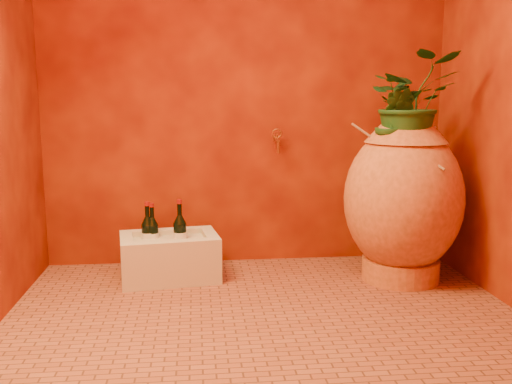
{
  "coord_description": "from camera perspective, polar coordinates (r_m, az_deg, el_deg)",
  "views": [
    {
      "loc": [
        -0.32,
        -2.57,
        1.05
      ],
      "look_at": [
        -0.01,
        0.35,
        0.56
      ],
      "focal_mm": 40.0,
      "sensor_mm": 36.0,
      "label": 1
    }
  ],
  "objects": [
    {
      "name": "plant_main",
      "position": [
        3.29,
        15.24,
        8.7
      ],
      "size": [
        0.48,
        0.42,
        0.54
      ],
      "primitive_type": "imported",
      "rotation": [
        0.0,
        0.0,
        0.0
      ],
      "color": "#19471B",
      "rests_on": "amphora"
    },
    {
      "name": "wall_tap",
      "position": [
        3.54,
        2.12,
        5.26
      ],
      "size": [
        0.06,
        0.13,
        0.15
      ],
      "color": "#9F6124",
      "rests_on": "wall_back"
    },
    {
      "name": "wine_bottle_a",
      "position": [
        3.4,
        -10.76,
        -4.23
      ],
      "size": [
        0.07,
        0.07,
        0.3
      ],
      "color": "black",
      "rests_on": "stone_basin"
    },
    {
      "name": "wine_bottle_c",
      "position": [
        3.4,
        -10.3,
        -4.27
      ],
      "size": [
        0.07,
        0.07,
        0.3
      ],
      "color": "black",
      "rests_on": "stone_basin"
    },
    {
      "name": "wall_back",
      "position": [
        3.59,
        -0.98,
        12.73
      ],
      "size": [
        2.5,
        0.02,
        2.5
      ],
      "primitive_type": "cube",
      "color": "#530B04",
      "rests_on": "ground"
    },
    {
      "name": "amphora",
      "position": [
        3.34,
        14.51,
        -0.63
      ],
      "size": [
        0.73,
        0.73,
        0.96
      ],
      "rotation": [
        0.0,
        0.0,
        0.09
      ],
      "color": "#D67B3C",
      "rests_on": "floor"
    },
    {
      "name": "wine_bottle_b",
      "position": [
        3.35,
        -7.61,
        -4.23
      ],
      "size": [
        0.08,
        0.08,
        0.32
      ],
      "color": "black",
      "rests_on": "stone_basin"
    },
    {
      "name": "floor",
      "position": [
        2.8,
        0.95,
        -12.5
      ],
      "size": [
        2.5,
        2.5,
        0.0
      ],
      "primitive_type": "plane",
      "color": "brown",
      "rests_on": "ground"
    },
    {
      "name": "plant_side",
      "position": [
        3.21,
        13.65,
        6.68
      ],
      "size": [
        0.26,
        0.25,
        0.38
      ],
      "primitive_type": "imported",
      "rotation": [
        0.0,
        0.0,
        -0.5
      ],
      "color": "#19471B",
      "rests_on": "amphora"
    },
    {
      "name": "stone_basin",
      "position": [
        3.37,
        -8.64,
        -6.52
      ],
      "size": [
        0.6,
        0.45,
        0.26
      ],
      "rotation": [
        0.0,
        0.0,
        0.14
      ],
      "color": "beige",
      "rests_on": "floor"
    }
  ]
}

